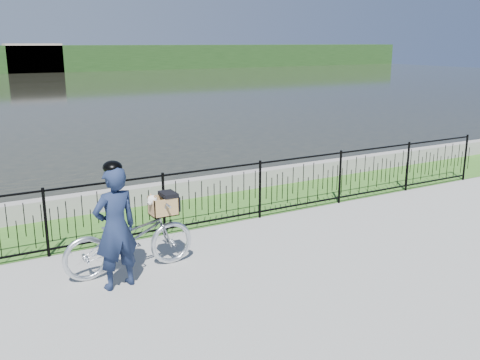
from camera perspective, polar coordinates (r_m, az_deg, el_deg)
ground at (r=8.80m, az=2.05°, el=-7.91°), size 120.00×120.00×0.00m
grass_strip at (r=10.96m, az=-5.11°, el=-3.36°), size 60.00×2.00×0.01m
water at (r=40.29m, az=-23.69°, el=8.52°), size 120.00×120.00×0.00m
quay_wall at (r=11.79m, az=-7.16°, el=-1.14°), size 60.00×0.30×0.40m
fence at (r=9.93m, az=-2.77°, el=-1.77°), size 14.00×0.06×1.15m
far_building_right at (r=66.24m, az=-21.17°, el=12.03°), size 6.00×3.00×3.20m
bicycle_rig at (r=8.17m, az=-11.64°, el=-6.04°), size 1.99×0.69×1.17m
cyclist at (r=7.57m, az=-13.15°, el=-4.86°), size 0.70×0.52×1.81m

